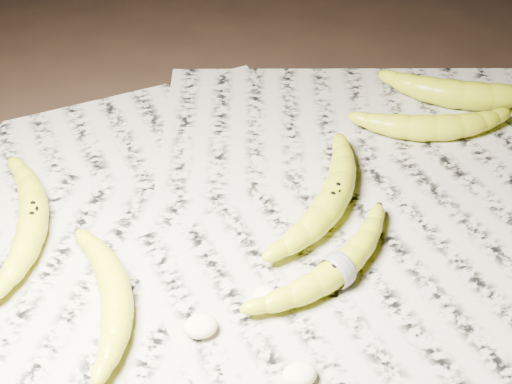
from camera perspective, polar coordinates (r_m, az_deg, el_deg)
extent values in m
plane|color=black|center=(0.84, -1.13, -2.52)|extent=(3.00, 3.00, 0.00)
cube|color=#ADA894|center=(0.83, 0.83, -3.29)|extent=(0.90, 0.70, 0.01)
torus|color=white|center=(0.77, 6.54, -6.04)|extent=(0.02, 0.04, 0.04)
ellipsoid|color=#FEF7C4|center=(0.72, -4.46, -10.45)|extent=(0.03, 0.03, 0.02)
ellipsoid|color=#FEF7C4|center=(0.69, 3.53, -14.17)|extent=(0.03, 0.03, 0.02)
ellipsoid|color=#FEF7C4|center=(0.75, 0.70, -7.99)|extent=(0.03, 0.02, 0.01)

